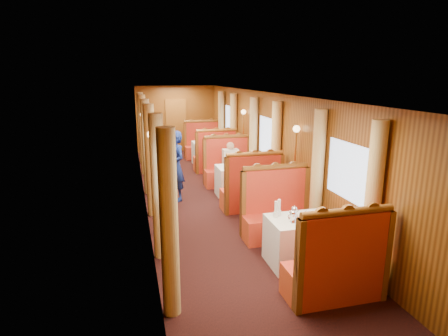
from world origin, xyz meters
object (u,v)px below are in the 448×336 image
object	(u,v)px
teapot_back	(294,213)
banquette_mid_aft	(228,169)
table_near	(302,241)
teapot_right	(307,218)
banquette_near_fwd	(336,270)
rose_vase_mid	(238,159)
tea_tray	(300,220)
teapot_left	(293,217)
fruit_plate	(326,219)
banquette_far_fwd	(216,158)
steward	(176,166)
banquette_near_aft	(277,215)
banquette_mid_fwd	(252,191)
rose_vase_far	(209,137)
table_mid	(239,181)
banquette_far_aft	(203,146)
table_far	(209,153)
passenger	(231,160)

from	to	relation	value
teapot_back	banquette_mid_aft	bearing A→B (deg)	82.18
table_near	banquette_mid_aft	size ratio (longest dim) A/B	0.78
table_near	teapot_right	distance (m)	0.46
table_near	banquette_near_fwd	distance (m)	1.02
banquette_near_fwd	banquette_mid_aft	world-z (taller)	same
rose_vase_mid	tea_tray	bearing A→B (deg)	-91.01
teapot_left	rose_vase_mid	size ratio (longest dim) A/B	0.47
fruit_plate	tea_tray	bearing A→B (deg)	169.29
banquette_far_fwd	steward	bearing A→B (deg)	-122.24
banquette_near_aft	banquette_mid_aft	bearing A→B (deg)	90.00
teapot_right	banquette_near_fwd	bearing A→B (deg)	-114.67
banquette_mid_fwd	rose_vase_far	xyz separation A→B (m)	(-0.00, 4.50, 0.50)
tea_tray	fruit_plate	distance (m)	0.40
tea_tray	steward	bearing A→B (deg)	111.64
banquette_near_fwd	teapot_right	size ratio (longest dim) A/B	8.60
rose_vase_mid	table_mid	bearing A→B (deg)	-63.49
tea_tray	banquette_far_fwd	bearing A→B (deg)	89.27
banquette_near_aft	banquette_far_aft	world-z (taller)	same
banquette_mid_fwd	teapot_back	distance (m)	2.43
fruit_plate	steward	bearing A→B (deg)	116.34
banquette_near_aft	teapot_back	xyz separation A→B (m)	(-0.11, -0.92, 0.39)
banquette_near_fwd	banquette_mid_aft	bearing A→B (deg)	90.00
banquette_far_aft	steward	size ratio (longest dim) A/B	0.81
teapot_left	rose_vase_mid	world-z (taller)	rose_vase_mid
table_far	teapot_back	bearing A→B (deg)	-90.87
banquette_near_fwd	fruit_plate	size ratio (longest dim) A/B	6.09
teapot_back	rose_vase_far	xyz separation A→B (m)	(0.11, 6.89, 0.11)
fruit_plate	passenger	size ratio (longest dim) A/B	0.29
teapot_back	steward	bearing A→B (deg)	105.70
passenger	teapot_left	bearing A→B (deg)	-92.70
banquette_far_aft	tea_tray	bearing A→B (deg)	-90.54
banquette_mid_fwd	teapot_right	size ratio (longest dim) A/B	8.60
teapot_back	teapot_left	bearing A→B (deg)	-126.99
table_mid	rose_vase_far	bearing A→B (deg)	90.00
banquette_far_aft	banquette_mid_fwd	bearing A→B (deg)	-90.00
tea_tray	passenger	size ratio (longest dim) A/B	0.45
steward	passenger	xyz separation A→B (m)	(1.52, 0.67, -0.09)
banquette_far_fwd	rose_vase_mid	xyz separation A→B (m)	(-0.01, -2.46, 0.50)
tea_tray	rose_vase_mid	bearing A→B (deg)	88.99
teapot_right	rose_vase_far	distance (m)	7.12
table_near	banquette_far_aft	distance (m)	8.01
teapot_left	table_mid	bearing A→B (deg)	78.78
banquette_near_aft	steward	distance (m)	3.00
fruit_plate	rose_vase_far	world-z (taller)	rose_vase_far
banquette_far_aft	fruit_plate	distance (m)	8.17
banquette_far_fwd	teapot_left	size ratio (longest dim) A/B	7.97
table_near	teapot_right	size ratio (longest dim) A/B	6.74
table_near	banquette_near_fwd	size ratio (longest dim) A/B	0.78
teapot_back	passenger	distance (m)	4.15
table_mid	rose_vase_mid	distance (m)	0.55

